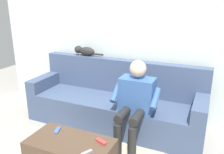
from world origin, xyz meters
TOP-DOWN VIEW (x-y plane):
  - ground_plane at (0.00, 0.60)m, footprint 8.00×8.00m
  - back_wall at (0.00, -0.59)m, footprint 4.65×0.06m
  - couch at (0.00, -0.14)m, footprint 2.56×0.77m
  - person_solo_seated at (-0.44, 0.25)m, footprint 0.58×0.59m
  - cat_on_backrest at (0.63, -0.39)m, footprint 0.50×0.12m
  - remote_blue at (0.24, 0.94)m, footprint 0.08×0.13m
  - remote_gray at (-0.27, 1.16)m, footprint 0.08×0.12m
  - remote_red at (-0.31, 0.94)m, footprint 0.14×0.09m

SIDE VIEW (x-z plane):
  - ground_plane at x=0.00m, z-range 0.00..0.00m
  - couch at x=0.00m, z-range -0.15..0.78m
  - remote_blue at x=0.24m, z-range 0.39..0.41m
  - remote_gray at x=-0.27m, z-range 0.39..0.41m
  - remote_red at x=-0.31m, z-range 0.39..0.41m
  - person_solo_seated at x=-0.44m, z-range 0.07..1.17m
  - cat_on_backrest at x=0.63m, z-range 0.94..1.09m
  - back_wall at x=0.00m, z-range 0.00..2.53m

